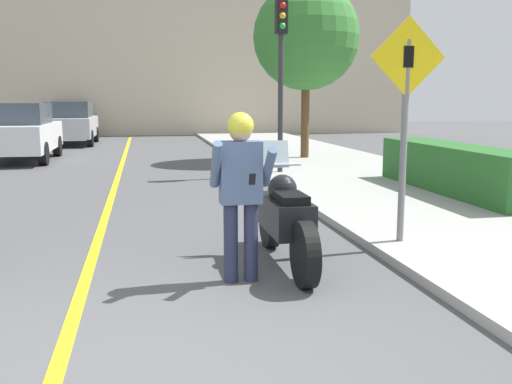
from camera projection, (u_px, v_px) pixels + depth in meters
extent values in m
plane|color=#4C4C4F|center=(149.00, 376.00, 3.70)|extent=(80.00, 80.00, 0.00)
cube|color=#9E9E99|center=(473.00, 217.00, 8.48)|extent=(4.40, 44.00, 0.11)
cube|color=yellow|center=(108.00, 208.00, 9.40)|extent=(0.12, 36.00, 0.01)
cube|color=beige|center=(140.00, 38.00, 28.11)|extent=(28.00, 1.20, 9.52)
cylinder|color=black|center=(305.00, 255.00, 5.41)|extent=(0.14, 0.65, 0.65)
cylinder|color=black|center=(270.00, 221.00, 6.90)|extent=(0.14, 0.65, 0.65)
cube|color=black|center=(285.00, 215.00, 6.12)|extent=(0.40, 1.06, 0.36)
sphere|color=black|center=(282.00, 189.00, 6.22)|extent=(0.32, 0.32, 0.32)
cube|color=black|center=(291.00, 199.00, 5.85)|extent=(0.28, 0.48, 0.10)
cylinder|color=silver|center=(274.00, 165.00, 6.56)|extent=(0.62, 0.03, 0.03)
cube|color=silver|center=(273.00, 154.00, 6.60)|extent=(0.36, 0.12, 0.31)
cylinder|color=#282D4C|center=(231.00, 243.00, 5.57)|extent=(0.14, 0.14, 0.79)
cylinder|color=#282D4C|center=(251.00, 242.00, 5.61)|extent=(0.14, 0.14, 0.79)
cube|color=slate|center=(241.00, 172.00, 5.47)|extent=(0.40, 0.22, 0.60)
cylinder|color=slate|center=(216.00, 165.00, 5.32)|extent=(0.09, 0.37, 0.47)
cylinder|color=slate|center=(269.00, 167.00, 5.40)|extent=(0.09, 0.43, 0.43)
sphere|color=tan|center=(240.00, 131.00, 5.41)|extent=(0.22, 0.22, 0.22)
sphere|color=gold|center=(240.00, 126.00, 5.40)|extent=(0.26, 0.26, 0.26)
cube|color=black|center=(252.00, 179.00, 5.22)|extent=(0.06, 0.05, 0.11)
cylinder|color=slate|center=(404.00, 143.00, 6.64)|extent=(0.08, 0.08, 2.34)
cube|color=yellow|center=(408.00, 57.00, 6.47)|extent=(0.91, 0.02, 0.91)
cube|color=black|center=(409.00, 57.00, 6.45)|extent=(0.12, 0.01, 0.24)
cylinder|color=#2D2D30|center=(281.00, 87.00, 13.02)|extent=(0.12, 0.12, 3.89)
cube|color=black|center=(281.00, 16.00, 12.75)|extent=(0.26, 0.22, 0.76)
sphere|color=red|center=(283.00, 5.00, 12.60)|extent=(0.14, 0.14, 0.14)
sphere|color=gold|center=(283.00, 16.00, 12.63)|extent=(0.14, 0.14, 0.14)
sphere|color=green|center=(283.00, 26.00, 12.67)|extent=(0.14, 0.14, 0.14)
cube|color=#286028|center=(455.00, 168.00, 10.43)|extent=(0.90, 4.40, 0.85)
cylinder|color=brown|center=(305.00, 116.00, 16.49)|extent=(0.24, 0.24, 2.37)
sphere|color=#387A33|center=(306.00, 36.00, 16.13)|extent=(3.03, 3.03, 3.03)
cylinder|color=black|center=(1.00, 147.00, 17.68)|extent=(0.22, 0.64, 0.64)
cylinder|color=black|center=(57.00, 146.00, 17.99)|extent=(0.22, 0.64, 0.64)
cylinder|color=black|center=(43.00, 154.00, 15.47)|extent=(0.22, 0.64, 0.64)
cube|color=white|center=(20.00, 137.00, 16.51)|extent=(1.80, 4.20, 0.76)
cube|color=#38424C|center=(17.00, 113.00, 16.24)|extent=(1.58, 2.18, 0.60)
cylinder|color=black|center=(54.00, 135.00, 23.73)|extent=(0.22, 0.64, 0.64)
cylinder|color=black|center=(96.00, 134.00, 24.04)|extent=(0.22, 0.64, 0.64)
cylinder|color=black|center=(44.00, 139.00, 21.20)|extent=(0.22, 0.64, 0.64)
cylinder|color=black|center=(90.00, 138.00, 21.52)|extent=(0.22, 0.64, 0.64)
cube|color=silver|center=(71.00, 127.00, 22.56)|extent=(1.80, 4.20, 0.76)
cube|color=#38424C|center=(69.00, 110.00, 22.29)|extent=(1.58, 2.18, 0.60)
cylinder|color=black|center=(60.00, 128.00, 29.14)|extent=(0.22, 0.64, 0.64)
cylinder|color=black|center=(93.00, 128.00, 29.45)|extent=(0.22, 0.64, 0.64)
cylinder|color=black|center=(52.00, 131.00, 26.61)|extent=(0.22, 0.64, 0.64)
cylinder|color=black|center=(89.00, 131.00, 26.93)|extent=(0.22, 0.64, 0.64)
cube|color=gray|center=(73.00, 122.00, 27.97)|extent=(1.80, 4.20, 0.76)
cube|color=#38424C|center=(72.00, 108.00, 27.70)|extent=(1.58, 2.18, 0.60)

